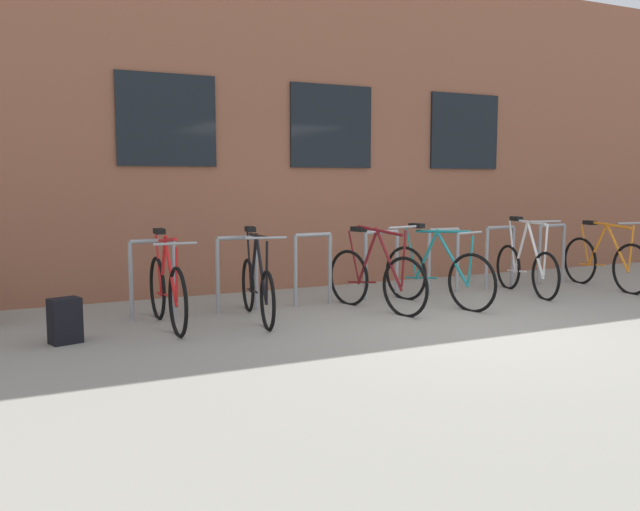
# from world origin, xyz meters

# --- Properties ---
(ground_plane) EXTENTS (42.00, 42.00, 0.00)m
(ground_plane) POSITION_xyz_m (0.00, 0.00, 0.00)
(ground_plane) COLOR gray
(storefront_building) EXTENTS (28.00, 5.23, 4.66)m
(storefront_building) POSITION_xyz_m (0.00, 5.79, 2.33)
(storefront_building) COLOR brown
(storefront_building) RESTS_ON ground
(bike_rack) EXTENTS (6.53, 0.05, 0.91)m
(bike_rack) POSITION_xyz_m (0.09, 1.90, 0.54)
(bike_rack) COLOR gray
(bike_rack) RESTS_ON ground
(bicycle_teal) EXTENTS (0.56, 1.76, 1.03)m
(bicycle_teal) POSITION_xyz_m (0.48, 1.21, 0.39)
(bicycle_teal) COLOR black
(bicycle_teal) RESTS_ON ground
(bicycle_red) EXTENTS (0.44, 1.70, 1.06)m
(bicycle_red) POSITION_xyz_m (-2.87, 1.43, 0.39)
(bicycle_red) COLOR black
(bicycle_red) RESTS_ON ground
(bicycle_maroon) EXTENTS (0.54, 1.64, 1.06)m
(bicycle_maroon) POSITION_xyz_m (-0.39, 1.25, 0.39)
(bicycle_maroon) COLOR black
(bicycle_maroon) RESTS_ON ground
(bicycle_orange) EXTENTS (0.44, 1.76, 1.01)m
(bicycle_orange) POSITION_xyz_m (3.46, 1.24, 0.39)
(bicycle_orange) COLOR black
(bicycle_orange) RESTS_ON ground
(bicycle_white) EXTENTS (0.50, 1.60, 1.07)m
(bicycle_white) POSITION_xyz_m (2.09, 1.37, 0.38)
(bicycle_white) COLOR black
(bicycle_white) RESTS_ON ground
(bicycle_black) EXTENTS (0.46, 1.73, 1.04)m
(bicycle_black) POSITION_xyz_m (-1.86, 1.37, 0.37)
(bicycle_black) COLOR black
(bicycle_black) RESTS_ON ground
(backpack) EXTENTS (0.32, 0.27, 0.44)m
(backpack) POSITION_xyz_m (-3.93, 1.11, 0.22)
(backpack) COLOR black
(backpack) RESTS_ON ground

